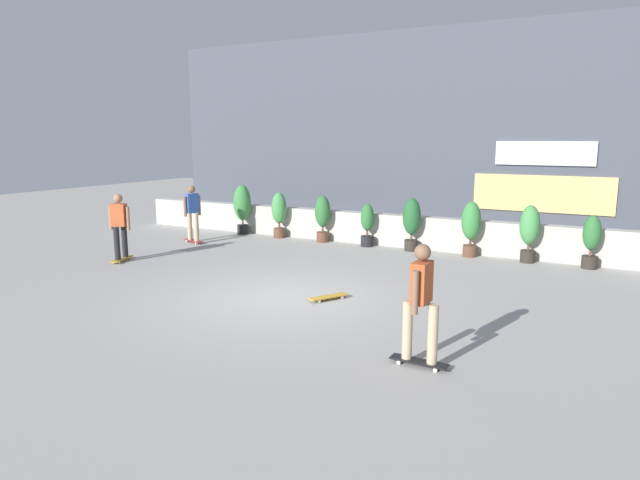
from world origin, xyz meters
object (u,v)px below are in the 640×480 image
at_px(potted_plant_4, 412,221).
at_px(skateboard_near_camera, 329,297).
at_px(potted_plant_1, 279,212).
at_px(skater_far_left, 192,211).
at_px(potted_plant_2, 323,216).
at_px(skater_far_right, 421,300).
at_px(potted_plant_0, 242,205).
at_px(potted_plant_6, 529,230).
at_px(potted_plant_7, 591,239).
at_px(potted_plant_3, 367,224).
at_px(potted_plant_5, 471,225).
at_px(skater_by_wall_left, 120,224).

xyz_separation_m(potted_plant_4, skateboard_near_camera, (0.18, -5.25, -0.78)).
bearing_deg(potted_plant_1, skater_far_left, -131.99).
xyz_separation_m(potted_plant_2, skater_far_right, (5.46, -7.45, 0.15)).
relative_size(potted_plant_0, skateboard_near_camera, 1.99).
height_order(potted_plant_0, potted_plant_6, potted_plant_0).
bearing_deg(skater_far_right, potted_plant_2, 126.22).
bearing_deg(potted_plant_7, skateboard_near_camera, -129.03).
bearing_deg(potted_plant_3, skater_far_left, -157.53).
bearing_deg(potted_plant_4, potted_plant_0, 180.00).
bearing_deg(skater_far_right, potted_plant_3, 118.33).
bearing_deg(potted_plant_5, skater_by_wall_left, -148.01).
height_order(potted_plant_7, skater_far_right, skater_far_right).
xyz_separation_m(potted_plant_5, skater_far_left, (-7.63, -1.95, 0.10)).
height_order(potted_plant_2, potted_plant_5, potted_plant_5).
distance_m(potted_plant_3, potted_plant_4, 1.32).
height_order(potted_plant_0, skater_by_wall_left, skater_by_wall_left).
bearing_deg(skateboard_near_camera, potted_plant_2, 119.13).
bearing_deg(skater_far_right, skater_far_left, 147.81).
relative_size(potted_plant_1, skater_far_left, 0.83).
bearing_deg(potted_plant_1, potted_plant_6, -0.00).
bearing_deg(skater_far_right, potted_plant_4, 109.96).
bearing_deg(potted_plant_2, potted_plant_5, 0.00).
bearing_deg(potted_plant_4, skater_far_left, -162.07).
bearing_deg(potted_plant_3, potted_plant_1, -180.00).
relative_size(potted_plant_2, potted_plant_3, 1.13).
relative_size(potted_plant_4, skater_far_left, 0.86).
bearing_deg(skater_far_left, potted_plant_3, 22.47).
distance_m(potted_plant_0, skateboard_near_camera, 7.90).
xyz_separation_m(potted_plant_4, skater_far_right, (2.71, -7.45, 0.10)).
xyz_separation_m(potted_plant_1, skater_far_left, (-1.76, -1.95, 0.13)).
relative_size(potted_plant_7, skater_by_wall_left, 0.75).
height_order(potted_plant_5, skater_far_left, skater_far_left).
xyz_separation_m(potted_plant_3, skateboard_near_camera, (1.49, -5.25, -0.59)).
relative_size(potted_plant_3, skater_far_left, 0.72).
relative_size(potted_plant_3, potted_plant_6, 0.85).
height_order(skater_far_left, skater_far_right, same).
bearing_deg(skater_by_wall_left, potted_plant_7, 24.45).
bearing_deg(potted_plant_7, potted_plant_6, -180.00).
height_order(potted_plant_4, potted_plant_7, potted_plant_4).
height_order(potted_plant_0, skateboard_near_camera, potted_plant_0).
distance_m(potted_plant_5, skateboard_near_camera, 5.50).
bearing_deg(potted_plant_0, skater_far_right, -41.67).
height_order(potted_plant_0, potted_plant_1, potted_plant_0).
relative_size(potted_plant_6, skater_far_left, 0.85).
bearing_deg(potted_plant_3, potted_plant_5, -0.00).
distance_m(potted_plant_3, potted_plant_6, 4.35).
bearing_deg(potted_plant_6, potted_plant_5, 180.00).
distance_m(potted_plant_0, potted_plant_2, 2.91).
xyz_separation_m(potted_plant_3, skater_far_left, (-4.72, -1.95, 0.29)).
relative_size(potted_plant_0, skater_by_wall_left, 0.93).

